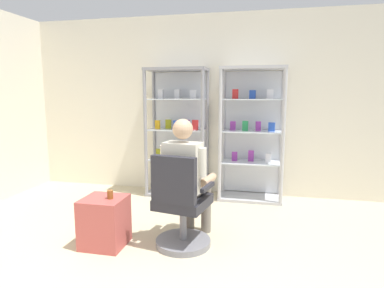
{
  "coord_description": "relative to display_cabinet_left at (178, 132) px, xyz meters",
  "views": [
    {
      "loc": [
        0.7,
        -1.97,
        1.53
      ],
      "look_at": [
        -0.03,
        1.36,
        1.0
      ],
      "focal_mm": 30.44,
      "sensor_mm": 36.0,
      "label": 1
    }
  ],
  "objects": [
    {
      "name": "tea_glass",
      "position": [
        -0.2,
        -1.88,
        -0.42
      ],
      "size": [
        0.06,
        0.06,
        0.09
      ],
      "primitive_type": "cylinder",
      "color": "brown",
      "rests_on": "storage_crate"
    },
    {
      "name": "display_cabinet_right",
      "position": [
        1.1,
        0.0,
        0.0
      ],
      "size": [
        0.9,
        0.45,
        1.9
      ],
      "color": "#B7B7BC",
      "rests_on": "ground"
    },
    {
      "name": "back_wall",
      "position": [
        0.55,
        0.24,
        0.39
      ],
      "size": [
        6.0,
        0.1,
        2.7
      ],
      "primitive_type": "cube",
      "color": "silver",
      "rests_on": "ground"
    },
    {
      "name": "office_chair",
      "position": [
        0.49,
        -1.76,
        -0.57
      ],
      "size": [
        0.6,
        0.57,
        0.96
      ],
      "color": "slate",
      "rests_on": "ground"
    },
    {
      "name": "display_cabinet_left",
      "position": [
        0.0,
        0.0,
        0.0
      ],
      "size": [
        0.9,
        0.45,
        1.9
      ],
      "color": "gray",
      "rests_on": "ground"
    },
    {
      "name": "seated_shopkeeper",
      "position": [
        0.52,
        -1.59,
        -0.25
      ],
      "size": [
        0.54,
        0.61,
        1.29
      ],
      "color": "slate",
      "rests_on": "ground"
    },
    {
      "name": "storage_crate",
      "position": [
        -0.28,
        -1.88,
        -0.71
      ],
      "size": [
        0.42,
        0.4,
        0.5
      ],
      "primitive_type": "cube",
      "color": "#B24C47",
      "rests_on": "ground"
    }
  ]
}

